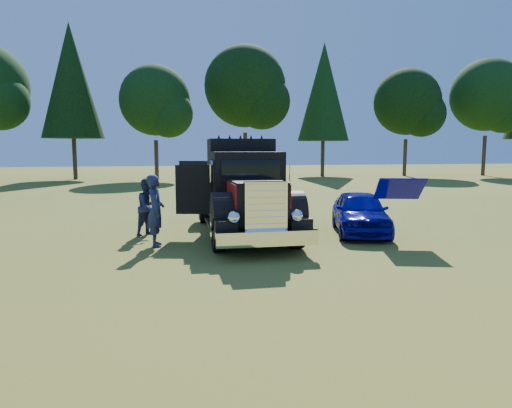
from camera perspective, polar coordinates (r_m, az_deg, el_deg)
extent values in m
plane|color=#465F1B|center=(12.34, 3.14, -5.68)|extent=(120.00, 120.00, 0.00)
cylinder|color=#2D2116|center=(42.95, -21.75, 5.99)|extent=(0.36, 0.36, 4.68)
cone|color=black|center=(43.34, -22.12, 14.09)|extent=(5.20, 5.20, 9.75)
cylinder|color=#2D2116|center=(41.21, -12.33, 5.43)|extent=(0.36, 0.36, 3.42)
sphere|color=black|center=(41.40, -12.52, 12.54)|extent=(6.08, 6.08, 6.08)
sphere|color=black|center=(40.53, -10.87, 11.09)|extent=(4.18, 4.18, 4.18)
cylinder|color=#2D2116|center=(42.25, -1.36, 6.11)|extent=(0.36, 0.36, 4.14)
sphere|color=black|center=(42.62, -1.38, 14.49)|extent=(7.36, 7.36, 7.36)
sphere|color=black|center=(41.81, 0.75, 12.73)|extent=(5.06, 5.06, 5.06)
cylinder|color=#2D2116|center=(45.68, 8.34, 6.33)|extent=(0.36, 0.36, 4.50)
cone|color=black|center=(46.00, 8.47, 13.66)|extent=(5.00, 5.00, 9.38)
cylinder|color=#2D2116|center=(47.57, 18.12, 5.54)|extent=(0.36, 0.36, 3.60)
sphere|color=black|center=(47.77, 18.37, 12.02)|extent=(6.40, 6.40, 6.40)
sphere|color=black|center=(47.57, 20.07, 10.53)|extent=(4.40, 4.40, 4.40)
cylinder|color=#2D2116|center=(51.09, 26.59, 5.42)|extent=(0.36, 0.36, 3.96)
sphere|color=black|center=(51.36, 26.96, 12.06)|extent=(7.04, 7.04, 7.04)
sphere|color=black|center=(51.36, 28.67, 10.48)|extent=(4.84, 4.84, 4.84)
cylinder|color=black|center=(12.01, -4.71, -3.36)|extent=(0.32, 1.10, 1.10)
cylinder|color=black|center=(12.40, 5.00, -3.04)|extent=(0.32, 1.10, 1.10)
cylinder|color=black|center=(16.73, -6.45, -0.45)|extent=(0.32, 1.10, 1.10)
cylinder|color=black|center=(17.02, 0.62, -0.29)|extent=(0.32, 1.10, 1.10)
cylinder|color=black|center=(16.76, -5.33, -0.43)|extent=(0.32, 1.10, 1.10)
cylinder|color=black|center=(16.95, -0.48, -0.31)|extent=(0.32, 1.10, 1.10)
cube|color=black|center=(14.68, -1.71, -1.18)|extent=(1.60, 6.40, 0.28)
cube|color=white|center=(10.96, 1.47, -4.34)|extent=(2.50, 0.22, 0.36)
cube|color=white|center=(11.13, 1.16, -0.51)|extent=(1.05, 0.30, 1.30)
cube|color=black|center=(12.15, 0.13, 0.36)|extent=(1.35, 1.80, 1.10)
cube|color=maroon|center=(12.01, -3.10, 1.24)|extent=(0.02, 1.80, 0.60)
cube|color=maroon|center=(12.27, 3.30, 1.36)|extent=(0.02, 1.80, 0.60)
cylinder|color=black|center=(11.95, -4.25, -1.46)|extent=(0.55, 1.24, 1.24)
cylinder|color=black|center=(12.31, 4.57, -1.22)|extent=(0.55, 1.24, 1.24)
sphere|color=white|center=(10.96, -2.77, -1.69)|extent=(0.32, 0.32, 0.32)
sphere|color=white|center=(11.28, 5.11, -1.46)|extent=(0.32, 0.32, 0.32)
cube|color=black|center=(13.64, -1.10, 2.14)|extent=(2.05, 1.30, 2.10)
cube|color=black|center=(12.95, -0.60, 4.10)|extent=(1.70, 0.05, 0.65)
cube|color=black|center=(14.90, -1.94, 3.32)|extent=(2.05, 1.30, 2.50)
cube|color=black|center=(16.60, -2.80, 0.91)|extent=(2.00, 2.00, 0.35)
cube|color=black|center=(14.01, -7.80, 1.79)|extent=(1.09, 0.29, 1.50)
cube|color=maroon|center=(14.07, -7.85, 1.20)|extent=(0.84, 0.20, 0.75)
imported|color=#07199E|center=(14.97, 12.87, -0.98)|extent=(2.60, 4.24, 1.35)
cube|color=#07199E|center=(13.61, 17.50, 1.81)|extent=(1.50, 1.25, 0.67)
imported|color=#1C2743|center=(12.85, -12.44, -0.81)|extent=(0.50, 0.74, 1.99)
imported|color=#20344C|center=(14.52, -13.28, -0.37)|extent=(1.09, 1.09, 1.78)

